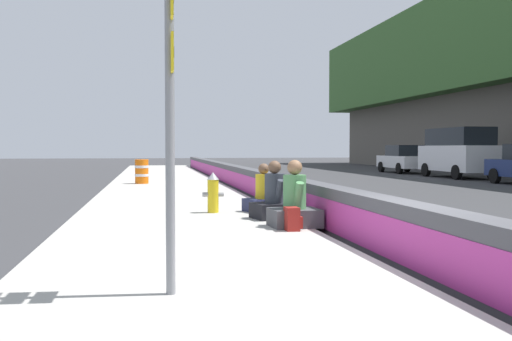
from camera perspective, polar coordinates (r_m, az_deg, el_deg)
name	(u,v)px	position (r m, az deg, el deg)	size (l,w,h in m)	color
ground_plane	(408,268)	(7.83, 14.71, -9.26)	(160.00, 160.00, 0.00)	#353538
sidewalk_strip	(203,271)	(7.13, -5.26, -9.76)	(80.00, 4.40, 0.14)	#A8A59E
jersey_barrier	(408,235)	(7.76, 14.72, -6.19)	(76.00, 0.45, 0.85)	#47474C
route_sign_post	(170,76)	(5.66, -8.41, 9.14)	(0.44, 0.09, 3.60)	gray
fire_hydrant	(213,192)	(12.66, -4.24, -2.12)	(0.26, 0.46, 0.88)	gold
seated_person_foreground	(295,206)	(10.41, 3.81, -3.48)	(0.78, 0.90, 1.20)	#424247
seated_person_middle	(275,200)	(11.59, 1.83, -2.95)	(0.86, 0.96, 1.16)	black
seated_person_rear	(264,196)	(12.85, 0.76, -2.56)	(0.86, 0.93, 1.07)	#23284C
backpack	(292,219)	(9.95, 3.59, -4.79)	(0.32, 0.28, 0.40)	maroon
construction_barrel	(142,171)	(23.25, -11.15, -0.09)	(0.54, 0.54, 0.95)	orange
parked_car_midline	(458,152)	(31.53, 19.23, 1.77)	(5.13, 2.16, 2.56)	silver
parked_car_far	(404,159)	(36.76, 14.30, 1.11)	(4.55, 2.04, 1.71)	silver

